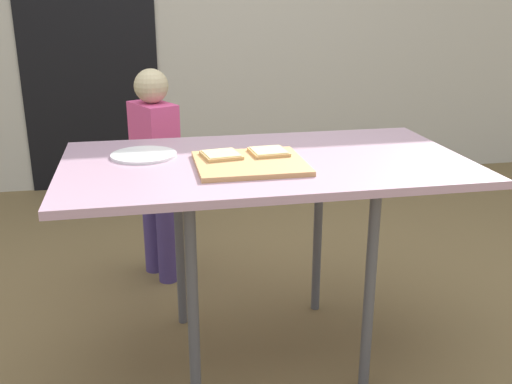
# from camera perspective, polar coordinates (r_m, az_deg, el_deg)

# --- Properties ---
(ground_plane) EXTENTS (16.00, 16.00, 0.00)m
(ground_plane) POSITION_cam_1_polar(r_m,az_deg,el_deg) (2.35, 0.82, -15.31)
(ground_plane) COLOR brown
(house_door) EXTENTS (0.90, 0.02, 2.00)m
(house_door) POSITION_cam_1_polar(r_m,az_deg,el_deg) (4.18, -16.01, 13.68)
(house_door) COLOR black
(house_door) RESTS_ON ground
(dining_table) EXTENTS (1.38, 0.77, 0.77)m
(dining_table) POSITION_cam_1_polar(r_m,az_deg,el_deg) (2.04, 0.91, 1.56)
(dining_table) COLOR #B690A6
(dining_table) RESTS_ON ground
(cutting_board) EXTENTS (0.36, 0.33, 0.02)m
(cutting_board) POSITION_cam_1_polar(r_m,az_deg,el_deg) (1.94, -0.59, 2.81)
(cutting_board) COLOR tan
(cutting_board) RESTS_ON dining_table
(pizza_slice_far_left) EXTENTS (0.14, 0.14, 0.01)m
(pizza_slice_far_left) POSITION_cam_1_polar(r_m,az_deg,el_deg) (1.99, -3.39, 3.62)
(pizza_slice_far_left) COLOR tan
(pizza_slice_far_left) RESTS_ON cutting_board
(pizza_slice_far_right) EXTENTS (0.13, 0.14, 0.01)m
(pizza_slice_far_right) POSITION_cam_1_polar(r_m,az_deg,el_deg) (2.03, 1.24, 3.93)
(pizza_slice_far_right) COLOR tan
(pizza_slice_far_right) RESTS_ON cutting_board
(plate_white_left) EXTENTS (0.23, 0.23, 0.01)m
(plate_white_left) POSITION_cam_1_polar(r_m,az_deg,el_deg) (2.10, -10.83, 3.56)
(plate_white_left) COLOR white
(plate_white_left) RESTS_ON dining_table
(child_left) EXTENTS (0.23, 0.28, 1.00)m
(child_left) POSITION_cam_1_polar(r_m,az_deg,el_deg) (2.75, -9.71, 2.65)
(child_left) COLOR #42336C
(child_left) RESTS_ON ground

